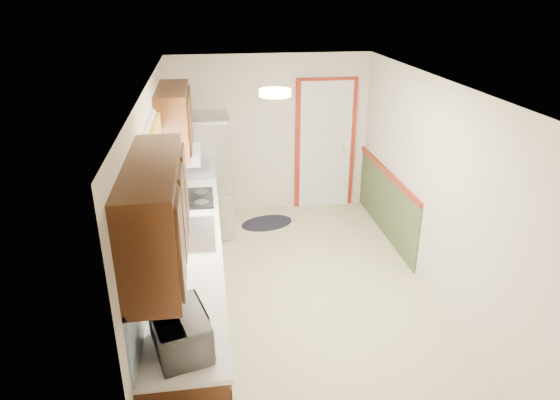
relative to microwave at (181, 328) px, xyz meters
name	(u,v)px	position (x,y,z in m)	size (l,w,h in m)	color
room_shell	(301,198)	(1.20, 1.95, 0.08)	(3.20, 5.20, 2.52)	beige
kitchen_run	(185,251)	(-0.04, 1.66, -0.31)	(0.63, 4.00, 2.20)	#3C1E0D
back_wall_trim	(338,157)	(2.19, 4.16, -0.23)	(1.12, 2.30, 2.08)	maroon
ceiling_fixture	(275,93)	(0.90, 1.75, 1.24)	(0.30, 0.30, 0.06)	#FFD88C
microwave	(181,328)	(0.00, 0.00, 0.00)	(0.52, 0.29, 0.35)	white
refrigerator	(205,176)	(0.18, 3.70, -0.26)	(0.72, 0.72, 1.71)	#B7B7BC
rug	(267,223)	(1.06, 3.85, -1.11)	(0.79, 0.51, 0.01)	black
cooktop	(191,198)	(0.01, 2.70, -0.17)	(0.54, 0.65, 0.02)	black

